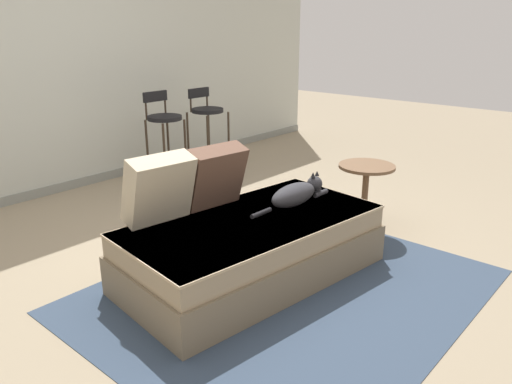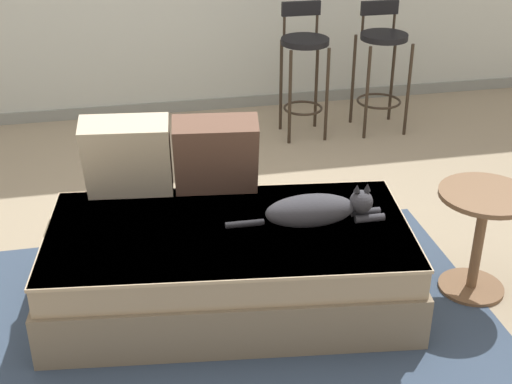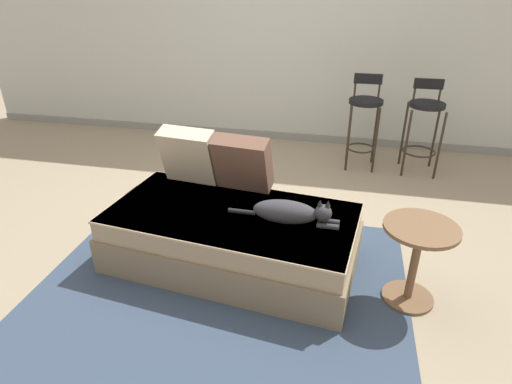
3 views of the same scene
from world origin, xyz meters
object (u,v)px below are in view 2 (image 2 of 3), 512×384
(throw_pillow_corner, at_px, (128,157))
(bar_stool_by_doorway, at_px, (382,56))
(bar_stool_near_window, at_px, (304,59))
(cat, at_px, (317,210))
(couch, at_px, (229,265))
(side_table, at_px, (481,228))
(throw_pillow_middle, at_px, (216,155))

(throw_pillow_corner, xyz_separation_m, bar_stool_by_doorway, (1.89, 1.56, -0.07))
(throw_pillow_corner, distance_m, bar_stool_near_window, 2.04)
(bar_stool_near_window, bearing_deg, cat, -103.49)
(bar_stool_near_window, xyz_separation_m, bar_stool_by_doorway, (0.58, -0.00, -0.02))
(throw_pillow_corner, relative_size, bar_stool_by_doorway, 0.48)
(couch, xyz_separation_m, side_table, (1.19, -0.15, 0.14))
(bar_stool_by_doorway, bearing_deg, side_table, -97.53)
(throw_pillow_middle, bearing_deg, throw_pillow_corner, 172.96)
(bar_stool_by_doorway, height_order, side_table, bar_stool_by_doorway)
(couch, relative_size, bar_stool_by_doorway, 1.93)
(bar_stool_by_doorway, distance_m, side_table, 2.13)
(throw_pillow_corner, distance_m, side_table, 1.73)
(cat, relative_size, bar_stool_by_doorway, 0.80)
(bar_stool_by_doorway, bearing_deg, throw_pillow_middle, -132.34)
(cat, relative_size, side_table, 1.37)
(throw_pillow_corner, bearing_deg, throw_pillow_middle, -7.04)
(couch, distance_m, side_table, 1.21)
(side_table, bearing_deg, couch, 172.96)
(couch, relative_size, throw_pillow_middle, 4.12)
(throw_pillow_middle, xyz_separation_m, cat, (0.41, -0.39, -0.14))
(cat, distance_m, side_table, 0.80)
(throw_pillow_middle, height_order, cat, throw_pillow_middle)
(side_table, bearing_deg, throw_pillow_middle, 157.77)
(couch, xyz_separation_m, throw_pillow_corner, (-0.42, 0.39, 0.42))
(throw_pillow_corner, xyz_separation_m, throw_pillow_middle, (0.42, -0.05, -0.01))
(throw_pillow_corner, relative_size, cat, 0.60)
(bar_stool_near_window, height_order, bar_stool_by_doorway, bar_stool_near_window)
(couch, xyz_separation_m, bar_stool_near_window, (0.88, 1.95, 0.37))
(throw_pillow_corner, height_order, side_table, throw_pillow_corner)
(couch, bearing_deg, throw_pillow_corner, 137.15)
(couch, relative_size, bar_stool_near_window, 1.88)
(couch, distance_m, bar_stool_by_doorway, 2.47)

